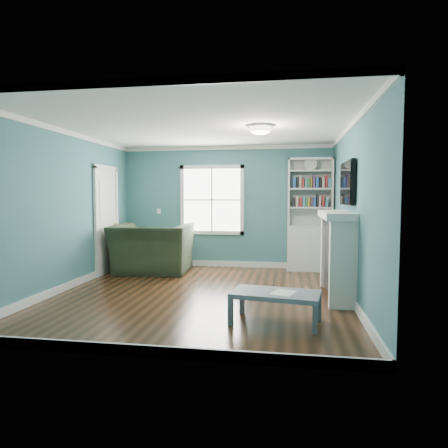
# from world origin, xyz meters

# --- Properties ---
(floor) EXTENTS (5.00, 5.00, 0.00)m
(floor) POSITION_xyz_m (0.00, 0.00, 0.00)
(floor) COLOR black
(floor) RESTS_ON ground
(room_walls) EXTENTS (5.00, 5.00, 5.00)m
(room_walls) POSITION_xyz_m (0.00, 0.00, 1.58)
(room_walls) COLOR #387275
(room_walls) RESTS_ON ground
(trim) EXTENTS (4.50, 5.00, 2.60)m
(trim) POSITION_xyz_m (0.00, 0.00, 1.24)
(trim) COLOR white
(trim) RESTS_ON ground
(window) EXTENTS (1.40, 0.06, 1.50)m
(window) POSITION_xyz_m (-0.30, 2.49, 1.45)
(window) COLOR white
(window) RESTS_ON room_walls
(bookshelf) EXTENTS (0.90, 0.35, 2.31)m
(bookshelf) POSITION_xyz_m (1.77, 2.30, 0.92)
(bookshelf) COLOR silver
(bookshelf) RESTS_ON ground
(fireplace) EXTENTS (0.44, 1.58, 1.30)m
(fireplace) POSITION_xyz_m (2.08, 0.20, 0.64)
(fireplace) COLOR black
(fireplace) RESTS_ON ground
(tv) EXTENTS (0.06, 1.10, 0.65)m
(tv) POSITION_xyz_m (2.20, 0.20, 1.72)
(tv) COLOR black
(tv) RESTS_ON fireplace
(door) EXTENTS (0.12, 0.98, 2.17)m
(door) POSITION_xyz_m (-2.22, 1.40, 1.07)
(door) COLOR silver
(door) RESTS_ON ground
(ceiling_fixture) EXTENTS (0.38, 0.38, 0.15)m
(ceiling_fixture) POSITION_xyz_m (0.90, 0.10, 2.55)
(ceiling_fixture) COLOR white
(ceiling_fixture) RESTS_ON room_walls
(light_switch) EXTENTS (0.08, 0.01, 0.12)m
(light_switch) POSITION_xyz_m (-1.50, 2.48, 1.20)
(light_switch) COLOR white
(light_switch) RESTS_ON room_walls
(recliner) EXTENTS (1.54, 1.04, 1.30)m
(recliner) POSITION_xyz_m (-1.35, 1.60, 0.65)
(recliner) COLOR #222E1D
(recliner) RESTS_ON ground
(coffee_table) EXTENTS (1.12, 0.73, 0.38)m
(coffee_table) POSITION_xyz_m (1.19, -1.24, 0.33)
(coffee_table) COLOR #4B535B
(coffee_table) RESTS_ON ground
(paper_sheet) EXTENTS (0.33, 0.38, 0.00)m
(paper_sheet) POSITION_xyz_m (1.28, -1.28, 0.38)
(paper_sheet) COLOR white
(paper_sheet) RESTS_ON coffee_table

